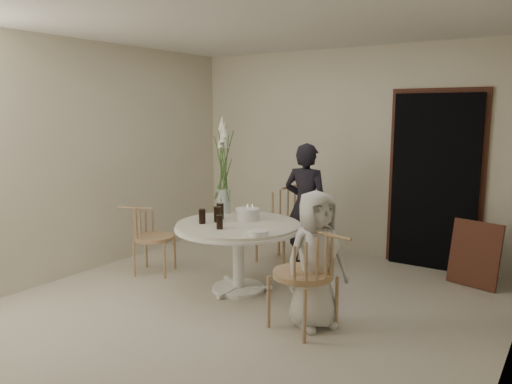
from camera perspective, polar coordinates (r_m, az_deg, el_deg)
The scene contains 18 objects.
ground at distance 5.06m, azimuth -0.37°, elevation -12.70°, with size 4.50×4.50×0.00m, color beige.
room_shell at distance 4.71m, azimuth -0.39°, elevation 5.92°, with size 4.50×4.50×4.50m.
doorway at distance 6.32m, azimuth 19.72°, elevation 1.04°, with size 1.00×0.10×2.10m, color black.
door_trim at distance 6.35m, azimuth 19.84°, elevation 1.62°, with size 1.12×0.03×2.22m, color brown.
table at distance 5.26m, azimuth -2.04°, elevation -4.81°, with size 1.33×1.33×0.73m.
picture_frame at distance 5.95m, azimuth 23.72°, elevation -6.51°, with size 0.54×0.04×0.72m, color brown.
chair_far at distance 6.34m, azimuth 3.70°, elevation -2.32°, with size 0.59×0.62×0.96m.
chair_right at distance 4.29m, azimuth 6.71°, elevation -8.45°, with size 0.62×0.58×0.92m.
chair_left at distance 6.00m, azimuth -12.55°, elevation -4.28°, with size 0.58×0.56×0.79m.
girl at distance 6.04m, azimuth 5.73°, elevation -1.61°, with size 0.55×0.36×1.52m, color black.
boy at distance 4.41m, azimuth 6.88°, elevation -7.69°, with size 0.60×0.39×1.22m, color silver.
birthday_cake at distance 5.39m, azimuth -0.97°, elevation -2.54°, with size 0.26×0.26×0.17m.
cola_tumbler_a at distance 5.24m, azimuth -6.17°, elevation -2.78°, with size 0.07×0.07×0.15m, color black.
cola_tumbler_b at distance 4.98m, azimuth -4.18°, elevation -3.45°, with size 0.07×0.07×0.14m, color black.
cola_tumbler_c at distance 5.44m, azimuth -4.12°, elevation -2.20°, with size 0.08×0.08×0.17m, color black.
cola_tumbler_d at distance 5.30m, azimuth -4.43°, elevation -2.56°, with size 0.08×0.08×0.16m, color black.
plate_stack at distance 4.73m, azimuth 0.23°, elevation -4.69°, with size 0.19×0.19×0.05m, color white.
flower_vase at distance 5.67m, azimuth -3.74°, elevation 2.78°, with size 0.15×0.15×1.11m.
Camera 1 is at (2.61, -3.90, 1.89)m, focal length 35.00 mm.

